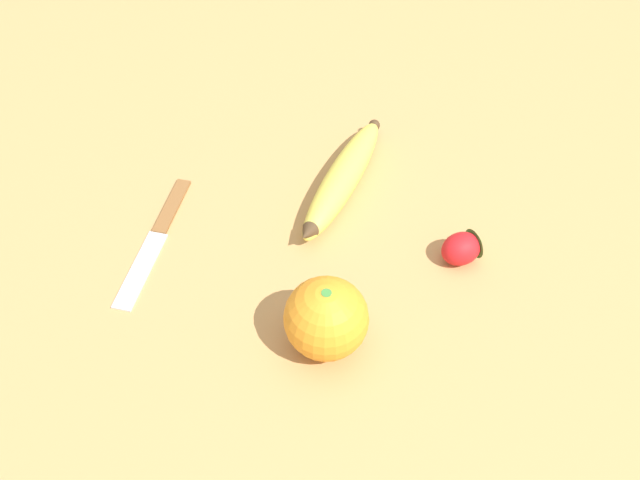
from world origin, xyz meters
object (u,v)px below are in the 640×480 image
(banana, at_px, (342,179))
(orange, at_px, (326,318))
(paring_knife, at_px, (157,235))
(strawberry, at_px, (464,248))

(banana, bearing_deg, orange, 18.60)
(banana, relative_size, paring_knife, 1.19)
(orange, relative_size, paring_knife, 0.52)
(paring_knife, bearing_deg, strawberry, -171.97)
(banana, bearing_deg, strawberry, 75.04)
(banana, height_order, strawberry, banana)
(banana, xyz_separation_m, paring_knife, (0.22, -0.03, -0.02))
(strawberry, xyz_separation_m, paring_knife, (0.29, -0.18, -0.01))
(banana, height_order, orange, orange)
(paring_knife, bearing_deg, banana, -147.32)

